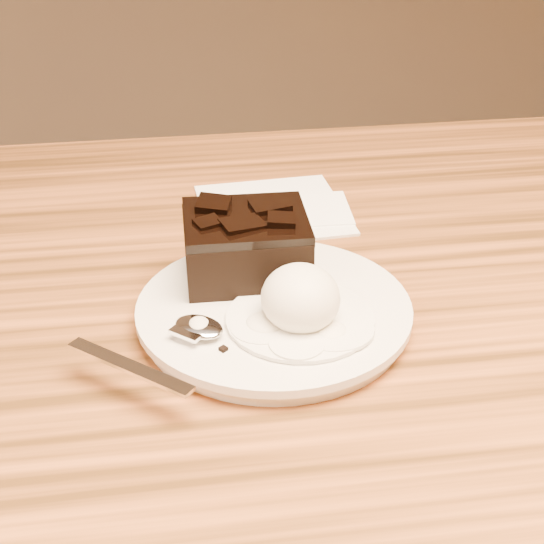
{
  "coord_description": "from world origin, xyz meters",
  "views": [
    {
      "loc": [
        -0.12,
        -0.53,
        1.11
      ],
      "look_at": [
        -0.04,
        0.0,
        0.79
      ],
      "focal_mm": 54.79,
      "sensor_mm": 36.0,
      "label": 1
    }
  ],
  "objects": [
    {
      "name": "ice_cream_scoop",
      "position": [
        -0.03,
        -0.03,
        0.79
      ],
      "size": [
        0.06,
        0.06,
        0.05
      ],
      "primitive_type": "ellipsoid",
      "color": "white",
      "rests_on": "plate"
    },
    {
      "name": "crumb_a",
      "position": [
        0.01,
        -0.06,
        0.77
      ],
      "size": [
        0.01,
        0.01,
        0.0
      ],
      "primitive_type": "cube",
      "rotation": [
        0.0,
        0.0,
        0.35
      ],
      "color": "black",
      "rests_on": "plate"
    },
    {
      "name": "brownie",
      "position": [
        -0.06,
        0.04,
        0.79
      ],
      "size": [
        0.1,
        0.09,
        0.04
      ],
      "primitive_type": "cube",
      "rotation": [
        0.0,
        0.0,
        -0.02
      ],
      "color": "black",
      "rests_on": "plate"
    },
    {
      "name": "crumb_b",
      "position": [
        -0.09,
        -0.06,
        0.77
      ],
      "size": [
        0.01,
        0.01,
        0.0
      ],
      "primitive_type": "cube",
      "rotation": [
        0.0,
        0.0,
        0.65
      ],
      "color": "black",
      "rests_on": "plate"
    },
    {
      "name": "spoon",
      "position": [
        -0.1,
        -0.04,
        0.77
      ],
      "size": [
        0.13,
        0.12,
        0.01
      ],
      "primitive_type": null,
      "rotation": [
        0.0,
        0.0,
        0.85
      ],
      "color": "silver",
      "rests_on": "plate"
    },
    {
      "name": "napkin",
      "position": [
        -0.01,
        0.19,
        0.75
      ],
      "size": [
        0.14,
        0.14,
        0.01
      ],
      "primitive_type": "cube",
      "rotation": [
        0.0,
        0.0,
        0.07
      ],
      "color": "white",
      "rests_on": "dining_table"
    },
    {
      "name": "melt_puddle",
      "position": [
        -0.03,
        -0.03,
        0.77
      ],
      "size": [
        0.11,
        0.11,
        0.0
      ],
      "primitive_type": "cylinder",
      "color": "white",
      "rests_on": "plate"
    },
    {
      "name": "plate",
      "position": [
        -0.04,
        -0.01,
        0.76
      ],
      "size": [
        0.21,
        0.21,
        0.02
      ],
      "primitive_type": "cylinder",
      "color": "white",
      "rests_on": "dining_table"
    }
  ]
}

